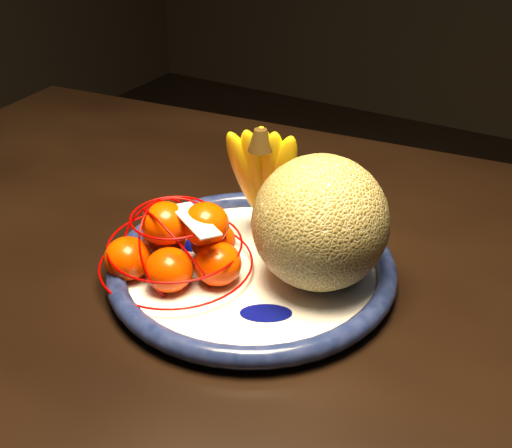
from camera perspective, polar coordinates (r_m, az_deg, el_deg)
The scene contains 6 objects.
dining_table at distance 0.86m, azimuth 1.12°, elevation -7.03°, with size 1.46×0.97×0.69m.
fruit_bowl at distance 0.77m, azimuth -0.38°, elevation -3.90°, with size 0.35×0.35×0.03m.
cantaloupe at distance 0.72m, azimuth 5.72°, elevation 0.12°, with size 0.15×0.15×0.15m, color brown.
banana_bunch at distance 0.80m, azimuth 0.76°, elevation 4.49°, with size 0.11×0.11×0.17m.
mandarin_bag at distance 0.75m, azimuth -6.82°, elevation -1.96°, with size 0.23×0.23×0.11m.
price_tag at distance 0.72m, azimuth -5.43°, elevation 0.33°, with size 0.07×0.03×0.00m, color white.
Camera 1 is at (0.24, -0.61, 1.15)m, focal length 45.00 mm.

